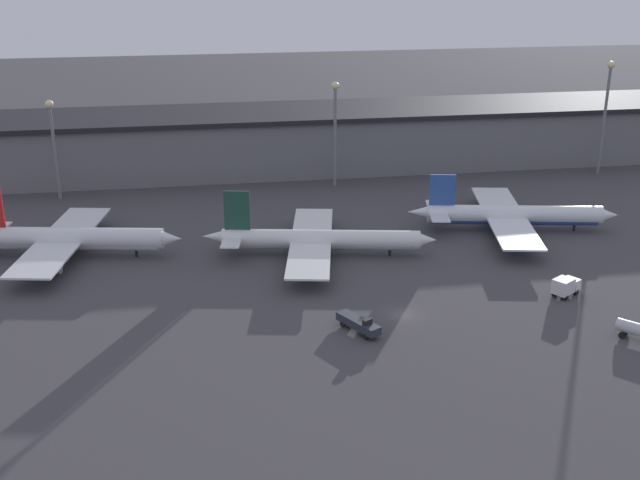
% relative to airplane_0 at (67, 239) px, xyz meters
% --- Properties ---
extents(ground, '(600.00, 600.00, 0.00)m').
position_rel_airplane_0_xyz_m(ground, '(54.35, -33.51, -3.39)').
color(ground, '#423F44').
extents(terminal_building, '(213.30, 24.75, 14.81)m').
position_rel_airplane_0_xyz_m(terminal_building, '(54.35, 52.35, 4.06)').
color(terminal_building, slate).
rests_on(terminal_building, ground).
extents(airplane_0, '(41.39, 36.69, 13.04)m').
position_rel_airplane_0_xyz_m(airplane_0, '(0.00, 0.00, 0.00)').
color(airplane_0, silver).
rests_on(airplane_0, ground).
extents(airplane_1, '(42.65, 36.57, 12.19)m').
position_rel_airplane_0_xyz_m(airplane_1, '(45.01, -6.87, -0.38)').
color(airplane_1, white).
rests_on(airplane_1, ground).
extents(airplane_2, '(41.41, 38.18, 11.40)m').
position_rel_airplane_0_xyz_m(airplane_2, '(85.05, 0.03, -0.22)').
color(airplane_2, white).
rests_on(airplane_2, ground).
extents(service_vehicle_0, '(5.68, 7.96, 2.78)m').
position_rel_airplane_0_xyz_m(service_vehicle_0, '(46.19, -37.99, -2.07)').
color(service_vehicle_0, '#282D38').
rests_on(service_vehicle_0, ground).
extents(service_vehicle_2, '(5.51, 4.83, 3.14)m').
position_rel_airplane_0_xyz_m(service_vehicle_2, '(81.98, -30.99, -1.65)').
color(service_vehicle_2, white).
rests_on(service_vehicle_2, ground).
extents(lamp_post_0, '(1.80, 1.80, 22.14)m').
position_rel_airplane_0_xyz_m(lamp_post_0, '(-6.32, 35.74, 10.92)').
color(lamp_post_0, slate).
rests_on(lamp_post_0, ground).
extents(lamp_post_1, '(1.80, 1.80, 24.33)m').
position_rel_airplane_0_xyz_m(lamp_post_1, '(55.96, 35.74, 12.14)').
color(lamp_post_1, slate).
rests_on(lamp_post_1, ground).
extents(lamp_post_2, '(1.80, 1.80, 27.37)m').
position_rel_airplane_0_xyz_m(lamp_post_2, '(122.11, 35.74, 13.80)').
color(lamp_post_2, slate).
rests_on(lamp_post_2, ground).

